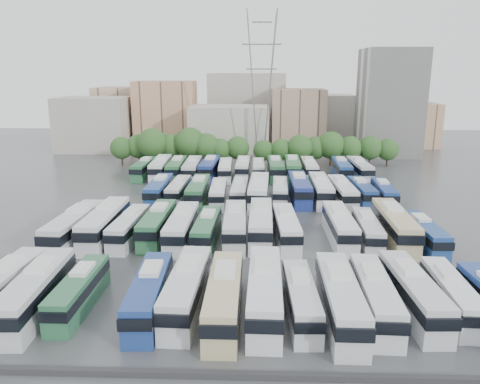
{
  "coord_description": "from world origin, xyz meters",
  "views": [
    {
      "loc": [
        1.02,
        -61.17,
        20.76
      ],
      "look_at": [
        -1.41,
        7.0,
        3.0
      ],
      "focal_mm": 35.0,
      "sensor_mm": 36.0,
      "label": 1
    }
  ],
  "objects_px": {
    "bus_r3_s9": "(293,168)",
    "bus_r3_s2": "(177,168)",
    "bus_r1_s0": "(74,227)",
    "bus_r2_s10": "(321,189)",
    "bus_r3_s13": "(359,169)",
    "bus_r1_s2": "(129,227)",
    "bus_r1_s11": "(367,230)",
    "bus_r0_s8": "(301,299)",
    "bus_r0_s9": "(340,299)",
    "bus_r0_s4": "(149,293)",
    "bus_r0_s11": "(413,293)",
    "bus_r0_s5": "(187,289)",
    "bus_r0_s7": "(265,291)",
    "bus_r1_s6": "(235,225)",
    "electricity_pylon": "(261,80)",
    "bus_r2_s2": "(159,190)",
    "bus_r0_s6": "(224,297)",
    "bus_r0_s12": "(451,295)",
    "bus_r3_s3": "(192,169)",
    "bus_r3_s7": "(258,169)",
    "bus_r1_s8": "(286,227)",
    "bus_r2_s5": "(218,193)",
    "bus_r0_s10": "(375,296)",
    "apartment_tower": "(390,103)",
    "bus_r3_s1": "(161,168)",
    "bus_r2_s12": "(362,192)",
    "bus_r2_s3": "(179,190)",
    "bus_r2_s8": "(280,191)",
    "bus_r1_s1": "(105,223)",
    "bus_r2_s11": "(342,192)",
    "bus_r2_s6": "(239,192)",
    "bus_r1_s5": "(207,229)",
    "bus_r1_s12": "(394,225)",
    "bus_r3_s4": "(210,168)",
    "bus_r3_s8": "(276,168)",
    "bus_r2_s9": "(300,188)",
    "bus_r1_s13": "(424,233)",
    "bus_r1_s7": "(261,223)",
    "bus_r2_s4": "(198,191)",
    "bus_r1_s4": "(182,227)",
    "bus_r0_s1": "(36,291)",
    "bus_r2_s13": "(384,193)",
    "bus_r2_s7": "(259,191)",
    "bus_r1_s10": "(340,226)",
    "bus_r3_s12": "(342,169)"
  },
  "relations": [
    {
      "from": "bus_r3_s9",
      "to": "bus_r3_s2",
      "type": "bearing_deg",
      "value": -175.22
    },
    {
      "from": "bus_r1_s0",
      "to": "bus_r2_s10",
      "type": "xyz_separation_m",
      "value": [
        32.97,
        20.17,
        -0.07
      ]
    },
    {
      "from": "bus_r3_s13",
      "to": "bus_r1_s2",
      "type": "bearing_deg",
      "value": -137.52
    },
    {
      "from": "bus_r1_s11",
      "to": "bus_r0_s8",
      "type": "bearing_deg",
      "value": -115.4
    },
    {
      "from": "bus_r0_s9",
      "to": "bus_r0_s4",
      "type": "bearing_deg",
      "value": 178.4
    },
    {
      "from": "bus_r0_s11",
      "to": "bus_r0_s9",
      "type": "bearing_deg",
      "value": -169.09
    },
    {
      "from": "bus_r0_s5",
      "to": "bus_r1_s2",
      "type": "xyz_separation_m",
      "value": [
        -9.77,
        17.15,
        -0.21
      ]
    },
    {
      "from": "bus_r0_s4",
      "to": "bus_r0_s7",
      "type": "relative_size",
      "value": 0.91
    },
    {
      "from": "bus_r1_s6",
      "to": "bus_r3_s2",
      "type": "height_order",
      "value": "bus_r3_s2"
    },
    {
      "from": "bus_r0_s4",
      "to": "electricity_pylon",
      "type": "bearing_deg",
      "value": 79.58
    },
    {
      "from": "bus_r2_s2",
      "to": "bus_r3_s13",
      "type": "xyz_separation_m",
      "value": [
        36.23,
        17.88,
        0.03
      ]
    },
    {
      "from": "bus_r0_s6",
      "to": "bus_r0_s12",
      "type": "height_order",
      "value": "bus_r0_s6"
    },
    {
      "from": "bus_r3_s3",
      "to": "bus_r3_s7",
      "type": "height_order",
      "value": "bus_r3_s3"
    },
    {
      "from": "bus_r1_s8",
      "to": "bus_r1_s2",
      "type": "bearing_deg",
      "value": 178.34
    },
    {
      "from": "bus_r2_s2",
      "to": "bus_r2_s5",
      "type": "height_order",
      "value": "bus_r2_s2"
    },
    {
      "from": "bus_r0_s9",
      "to": "bus_r0_s10",
      "type": "distance_m",
      "value": 3.23
    },
    {
      "from": "apartment_tower",
      "to": "bus_r3_s1",
      "type": "height_order",
      "value": "apartment_tower"
    },
    {
      "from": "electricity_pylon",
      "to": "bus_r2_s12",
      "type": "bearing_deg",
      "value": -66.5
    },
    {
      "from": "bus_r1_s6",
      "to": "bus_r2_s3",
      "type": "bearing_deg",
      "value": 117.57
    },
    {
      "from": "bus_r2_s12",
      "to": "bus_r2_s8",
      "type": "bearing_deg",
      "value": 176.88
    },
    {
      "from": "bus_r2_s2",
      "to": "bus_r1_s1",
      "type": "bearing_deg",
      "value": -100.13
    },
    {
      "from": "bus_r3_s1",
      "to": "electricity_pylon",
      "type": "bearing_deg",
      "value": 43.44
    },
    {
      "from": "bus_r2_s11",
      "to": "bus_r2_s3",
      "type": "bearing_deg",
      "value": 175.53
    },
    {
      "from": "apartment_tower",
      "to": "bus_r2_s6",
      "type": "xyz_separation_m",
      "value": [
        -35.67,
        -46.23,
        -11.28
      ]
    },
    {
      "from": "bus_r0_s4",
      "to": "bus_r2_s2",
      "type": "xyz_separation_m",
      "value": [
        -6.59,
        36.43,
        0.02
      ]
    },
    {
      "from": "bus_r0_s11",
      "to": "bus_r1_s6",
      "type": "distance_m",
      "value": 24.2
    },
    {
      "from": "bus_r1_s5",
      "to": "bus_r1_s12",
      "type": "xyz_separation_m",
      "value": [
        23.34,
        1.28,
        0.37
      ]
    },
    {
      "from": "bus_r3_s4",
      "to": "bus_r3_s8",
      "type": "xyz_separation_m",
      "value": [
        13.11,
        0.29,
        -0.02
      ]
    },
    {
      "from": "bus_r3_s4",
      "to": "bus_r3_s7",
      "type": "bearing_deg",
      "value": 9.96
    },
    {
      "from": "bus_r2_s9",
      "to": "bus_r3_s13",
      "type": "distance_m",
      "value": 21.41
    },
    {
      "from": "bus_r0_s12",
      "to": "bus_r1_s13",
      "type": "distance_m",
      "value": 16.34
    },
    {
      "from": "bus_r1_s7",
      "to": "bus_r3_s2",
      "type": "relative_size",
      "value": 1.03
    },
    {
      "from": "bus_r3_s2",
      "to": "bus_r2_s4",
      "type": "bearing_deg",
      "value": -71.04
    },
    {
      "from": "bus_r2_s10",
      "to": "bus_r3_s7",
      "type": "bearing_deg",
      "value": 119.95
    },
    {
      "from": "bus_r1_s4",
      "to": "bus_r1_s7",
      "type": "xyz_separation_m",
      "value": [
        9.82,
        1.53,
        0.08
      ]
    },
    {
      "from": "bus_r0_s10",
      "to": "bus_r3_s7",
      "type": "relative_size",
      "value": 1.13
    },
    {
      "from": "bus_r2_s3",
      "to": "bus_r2_s11",
      "type": "distance_m",
      "value": 26.51
    },
    {
      "from": "bus_r0_s5",
      "to": "bus_r3_s13",
      "type": "height_order",
      "value": "bus_r0_s5"
    },
    {
      "from": "bus_r2_s8",
      "to": "bus_r3_s4",
      "type": "distance_m",
      "value": 21.09
    },
    {
      "from": "electricity_pylon",
      "to": "bus_r1_s7",
      "type": "relative_size",
      "value": 2.57
    },
    {
      "from": "bus_r0_s8",
      "to": "bus_r2_s10",
      "type": "relative_size",
      "value": 0.85
    },
    {
      "from": "bus_r0_s1",
      "to": "bus_r0_s9",
      "type": "bearing_deg",
      "value": -3.57
    },
    {
      "from": "bus_r0_s5",
      "to": "bus_r2_s13",
      "type": "bearing_deg",
      "value": 55.21
    },
    {
      "from": "bus_r1_s11",
      "to": "bus_r0_s1",
      "type": "bearing_deg",
      "value": -148.09
    },
    {
      "from": "bus_r2_s2",
      "to": "bus_r2_s7",
      "type": "height_order",
      "value": "bus_r2_s7"
    },
    {
      "from": "bus_r1_s2",
      "to": "bus_r2_s6",
      "type": "distance_m",
      "value": 22.27
    },
    {
      "from": "bus_r3_s2",
      "to": "bus_r1_s6",
      "type": "bearing_deg",
      "value": -70.13
    },
    {
      "from": "bus_r0_s7",
      "to": "bus_r2_s12",
      "type": "relative_size",
      "value": 1.18
    },
    {
      "from": "bus_r1_s10",
      "to": "bus_r3_s9",
      "type": "bearing_deg",
      "value": 94.93
    },
    {
      "from": "bus_r1_s13",
      "to": "bus_r3_s12",
      "type": "distance_m",
      "value": 37.44
    }
  ]
}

